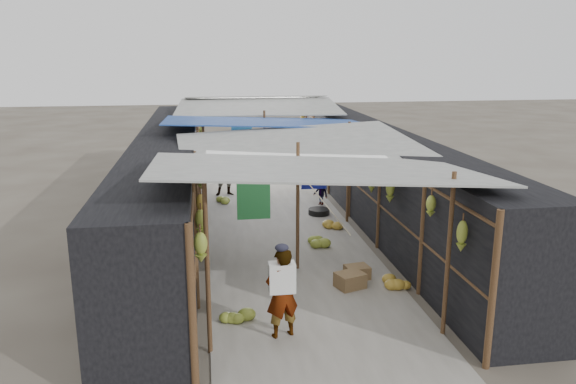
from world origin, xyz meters
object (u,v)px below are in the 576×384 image
black_basin (319,212)px  shopper_blue (227,172)px  vendor_seated (321,192)px  vendor_elderly (282,293)px  crate_near (357,272)px

black_basin → shopper_blue: shopper_blue is taller
black_basin → vendor_seated: size_ratio=0.71×
shopper_blue → vendor_seated: bearing=-34.6°
shopper_blue → black_basin: bearing=-50.5°
vendor_seated → vendor_elderly: bearing=-51.2°
crate_near → shopper_blue: size_ratio=0.30×
crate_near → black_basin: (0.15, 4.40, -0.05)m
vendor_seated → crate_near: bearing=-39.2°
vendor_elderly → vendor_seated: 7.69m
shopper_blue → crate_near: bearing=-76.2°
crate_near → vendor_seated: bearing=77.1°
vendor_seated → shopper_blue: bearing=-155.6°
vendor_elderly → vendor_seated: bearing=-123.1°
crate_near → black_basin: bearing=79.3°
black_basin → vendor_seated: 1.03m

